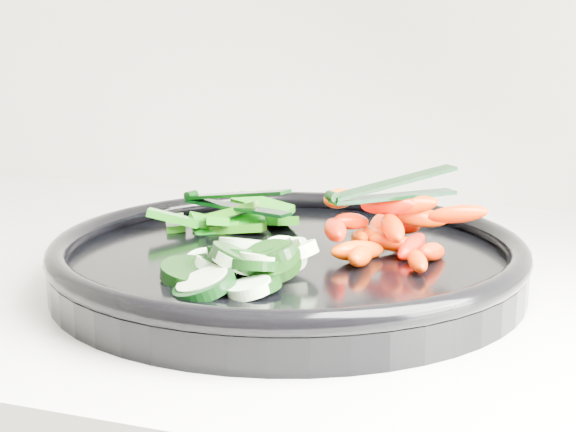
% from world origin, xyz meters
% --- Properties ---
extents(veggie_tray, '(0.49, 0.49, 0.04)m').
position_xyz_m(veggie_tray, '(-0.18, 1.64, 0.95)').
color(veggie_tray, black).
rests_on(veggie_tray, counter).
extents(cucumber_pile, '(0.12, 0.13, 0.04)m').
position_xyz_m(cucumber_pile, '(-0.19, 1.57, 0.96)').
color(cucumber_pile, black).
rests_on(cucumber_pile, veggie_tray).
extents(carrot_pile, '(0.14, 0.15, 0.05)m').
position_xyz_m(carrot_pile, '(-0.11, 1.68, 0.97)').
color(carrot_pile, '#FA0E00').
rests_on(carrot_pile, veggie_tray).
extents(pepper_pile, '(0.13, 0.11, 0.04)m').
position_xyz_m(pepper_pile, '(-0.25, 1.71, 0.96)').
color(pepper_pile, '#1B6309').
rests_on(pepper_pile, veggie_tray).
extents(tong_carrot, '(0.09, 0.09, 0.02)m').
position_xyz_m(tong_carrot, '(-0.10, 1.68, 1.00)').
color(tong_carrot, black).
rests_on(tong_carrot, carrot_pile).
extents(tong_pepper, '(0.11, 0.05, 0.02)m').
position_xyz_m(tong_pepper, '(-0.25, 1.71, 0.98)').
color(tong_pepper, black).
rests_on(tong_pepper, pepper_pile).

